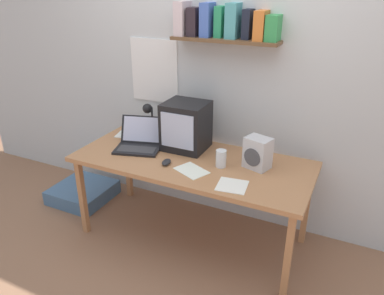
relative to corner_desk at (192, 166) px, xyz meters
name	(u,v)px	position (x,y,z in m)	size (l,w,h in m)	color
ground_plane	(192,236)	(0.00, 0.00, -0.66)	(12.00, 12.00, 0.00)	#95694D
back_wall	(219,67)	(0.00, 0.50, 0.65)	(5.60, 0.24, 2.60)	silver
corner_desk	(192,166)	(0.00, 0.00, 0.00)	(1.79, 0.77, 0.71)	#B77B4E
crt_monitor	(186,126)	(-0.14, 0.17, 0.24)	(0.33, 0.31, 0.38)	black
laptop	(139,140)	(-0.48, 0.02, 0.11)	(0.42, 0.40, 0.22)	black
desk_lamp	(150,119)	(-0.51, 0.23, 0.22)	(0.14, 0.16, 0.31)	black
juice_glass	(221,159)	(0.24, -0.01, 0.11)	(0.08, 0.08, 0.13)	white
space_heater	(258,153)	(0.48, 0.09, 0.17)	(0.21, 0.18, 0.23)	silver
computer_mouse	(166,162)	(-0.14, -0.15, 0.07)	(0.07, 0.11, 0.03)	#232326
printed_handout	(192,171)	(0.08, -0.16, 0.06)	(0.28, 0.24, 0.00)	white
open_notebook	(232,186)	(0.41, -0.24, 0.06)	(0.22, 0.21, 0.00)	white
loose_paper_near_monitor	(132,134)	(-0.70, 0.23, 0.06)	(0.29, 0.26, 0.00)	white
floor_cushion	(83,192)	(-1.21, 0.07, -0.59)	(0.52, 0.52, 0.13)	#4C6F94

